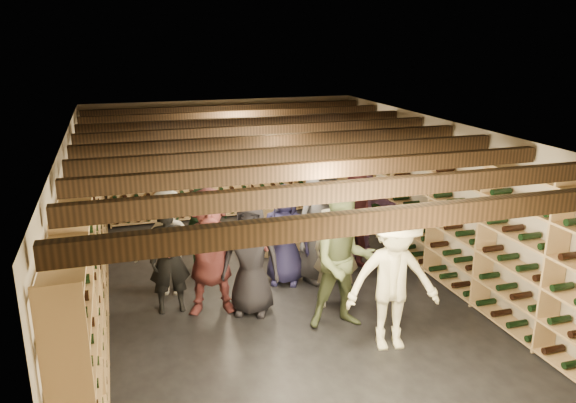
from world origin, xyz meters
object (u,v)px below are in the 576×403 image
at_px(person_9, 169,243).
at_px(person_11, 362,212).
at_px(crate_stack_left, 274,223).
at_px(person_12, 320,223).
at_px(person_6, 285,234).
at_px(person_10, 201,220).
at_px(person_1, 170,259).
at_px(person_8, 358,220).
at_px(person_3, 393,280).
at_px(person_7, 337,247).
at_px(crate_loose, 286,243).
at_px(person_2, 344,262).
at_px(crate_stack_right, 253,245).
at_px(person_5, 210,251).
at_px(person_0, 251,258).

bearing_deg(person_9, person_11, 29.03).
xyz_separation_m(crate_stack_left, person_12, (0.19, -1.86, 0.58)).
bearing_deg(person_6, person_10, 162.82).
xyz_separation_m(person_1, person_12, (2.30, 0.37, 0.15)).
bearing_deg(person_8, person_9, -166.01).
distance_m(person_3, person_7, 1.24).
relative_size(crate_loose, person_7, 0.29).
relative_size(person_9, person_10, 0.98).
height_order(person_7, person_11, person_7).
bearing_deg(crate_loose, person_2, -92.17).
bearing_deg(person_2, person_9, 149.08).
bearing_deg(person_2, crate_stack_left, 97.40).
distance_m(person_6, person_7, 1.05).
height_order(person_1, person_10, person_10).
height_order(crate_stack_right, person_2, person_2).
xyz_separation_m(person_1, person_10, (0.64, 1.41, 0.03)).
height_order(person_3, person_10, person_3).
bearing_deg(person_12, person_3, -103.60).
xyz_separation_m(person_8, person_11, (0.36, 0.64, -0.10)).
bearing_deg(person_3, person_7, 109.99).
bearing_deg(person_11, person_5, -167.18).
height_order(person_6, person_9, person_9).
height_order(crate_stack_left, crate_stack_right, crate_stack_left).
bearing_deg(person_0, person_12, 53.26).
xyz_separation_m(crate_loose, person_8, (0.81, -1.26, 0.76)).
relative_size(crate_stack_right, crate_loose, 1.12).
bearing_deg(crate_stack_left, person_10, -150.76).
bearing_deg(person_8, crate_stack_left, 132.03).
bearing_deg(crate_loose, person_8, -57.19).
distance_m(person_9, person_10, 1.05).
distance_m(crate_stack_right, crate_loose, 0.66).
relative_size(person_5, person_9, 1.12).
distance_m(person_0, person_7, 1.19).
height_order(person_7, person_12, person_12).
bearing_deg(person_1, crate_loose, 38.49).
bearing_deg(person_8, person_3, -89.68).
height_order(crate_stack_left, person_3, person_3).
bearing_deg(person_7, person_8, 71.88).
bearing_deg(person_11, person_2, -131.78).
relative_size(crate_stack_left, crate_loose, 1.36).
relative_size(crate_stack_right, person_0, 0.35).
distance_m(crate_loose, person_2, 2.99).
height_order(person_0, person_2, person_2).
bearing_deg(person_5, person_8, 24.62).
xyz_separation_m(person_1, person_3, (2.43, -1.74, 0.12)).
xyz_separation_m(person_7, person_10, (-1.57, 1.93, -0.07)).
distance_m(person_1, person_7, 2.27).
bearing_deg(person_3, person_11, 82.19).
bearing_deg(crate_loose, person_1, -140.69).
bearing_deg(crate_loose, person_12, -85.38).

